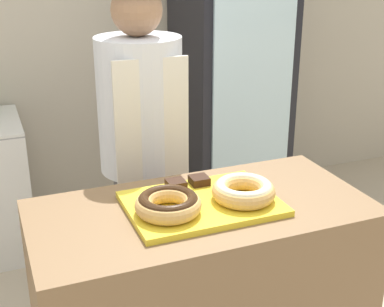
{
  "coord_description": "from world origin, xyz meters",
  "views": [
    {
      "loc": [
        -0.71,
        -1.67,
        1.89
      ],
      "look_at": [
        0.0,
        0.1,
        1.15
      ],
      "focal_mm": 50.0,
      "sensor_mm": 36.0,
      "label": 1
    }
  ],
  "objects_px": {
    "baker_person": "(142,154)",
    "beverage_fridge": "(231,82)",
    "donut_light_glaze": "(244,190)",
    "brownie_back_left": "(176,184)",
    "brownie_back_right": "(199,180)",
    "serving_tray": "(202,204)",
    "donut_chocolate_glaze": "(168,203)"
  },
  "relations": [
    {
      "from": "serving_tray",
      "to": "beverage_fridge",
      "type": "xyz_separation_m",
      "value": [
        0.95,
        1.73,
        -0.0
      ]
    },
    {
      "from": "donut_light_glaze",
      "to": "brownie_back_left",
      "type": "distance_m",
      "value": 0.28
    },
    {
      "from": "brownie_back_left",
      "to": "baker_person",
      "type": "relative_size",
      "value": 0.04
    },
    {
      "from": "donut_chocolate_glaze",
      "to": "baker_person",
      "type": "xyz_separation_m",
      "value": [
        0.12,
        0.74,
        -0.1
      ]
    },
    {
      "from": "donut_light_glaze",
      "to": "brownie_back_left",
      "type": "height_order",
      "value": "donut_light_glaze"
    },
    {
      "from": "brownie_back_right",
      "to": "beverage_fridge",
      "type": "relative_size",
      "value": 0.04
    },
    {
      "from": "brownie_back_left",
      "to": "baker_person",
      "type": "height_order",
      "value": "baker_person"
    },
    {
      "from": "brownie_back_right",
      "to": "serving_tray",
      "type": "bearing_deg",
      "value": -108.87
    },
    {
      "from": "serving_tray",
      "to": "donut_light_glaze",
      "type": "height_order",
      "value": "donut_light_glaze"
    },
    {
      "from": "brownie_back_right",
      "to": "baker_person",
      "type": "distance_m",
      "value": 0.56
    },
    {
      "from": "donut_chocolate_glaze",
      "to": "donut_light_glaze",
      "type": "relative_size",
      "value": 1.0
    },
    {
      "from": "donut_light_glaze",
      "to": "beverage_fridge",
      "type": "bearing_deg",
      "value": 65.73
    },
    {
      "from": "donut_light_glaze",
      "to": "brownie_back_right",
      "type": "xyz_separation_m",
      "value": [
        -0.1,
        0.19,
        -0.02
      ]
    },
    {
      "from": "brownie_back_right",
      "to": "donut_light_glaze",
      "type": "bearing_deg",
      "value": -62.51
    },
    {
      "from": "serving_tray",
      "to": "brownie_back_right",
      "type": "xyz_separation_m",
      "value": [
        0.05,
        0.15,
        0.03
      ]
    },
    {
      "from": "donut_light_glaze",
      "to": "brownie_back_left",
      "type": "bearing_deg",
      "value": 136.06
    },
    {
      "from": "serving_tray",
      "to": "baker_person",
      "type": "xyz_separation_m",
      "value": [
        -0.03,
        0.69,
        -0.04
      ]
    },
    {
      "from": "donut_light_glaze",
      "to": "brownie_back_left",
      "type": "xyz_separation_m",
      "value": [
        -0.2,
        0.19,
        -0.02
      ]
    },
    {
      "from": "brownie_back_left",
      "to": "beverage_fridge",
      "type": "height_order",
      "value": "beverage_fridge"
    },
    {
      "from": "brownie_back_right",
      "to": "beverage_fridge",
      "type": "height_order",
      "value": "beverage_fridge"
    },
    {
      "from": "serving_tray",
      "to": "donut_light_glaze",
      "type": "relative_size",
      "value": 2.33
    },
    {
      "from": "serving_tray",
      "to": "baker_person",
      "type": "distance_m",
      "value": 0.7
    },
    {
      "from": "brownie_back_right",
      "to": "beverage_fridge",
      "type": "bearing_deg",
      "value": 60.32
    },
    {
      "from": "baker_person",
      "to": "brownie_back_right",
      "type": "bearing_deg",
      "value": -81.99
    },
    {
      "from": "serving_tray",
      "to": "beverage_fridge",
      "type": "relative_size",
      "value": 0.29
    },
    {
      "from": "donut_chocolate_glaze",
      "to": "brownie_back_left",
      "type": "height_order",
      "value": "donut_chocolate_glaze"
    },
    {
      "from": "serving_tray",
      "to": "donut_chocolate_glaze",
      "type": "distance_m",
      "value": 0.17
    },
    {
      "from": "donut_chocolate_glaze",
      "to": "brownie_back_right",
      "type": "relative_size",
      "value": 3.37
    },
    {
      "from": "brownie_back_right",
      "to": "donut_chocolate_glaze",
      "type": "bearing_deg",
      "value": -136.06
    },
    {
      "from": "beverage_fridge",
      "to": "baker_person",
      "type": "bearing_deg",
      "value": -133.43
    },
    {
      "from": "baker_person",
      "to": "beverage_fridge",
      "type": "distance_m",
      "value": 1.42
    },
    {
      "from": "donut_light_glaze",
      "to": "brownie_back_right",
      "type": "height_order",
      "value": "donut_light_glaze"
    }
  ]
}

